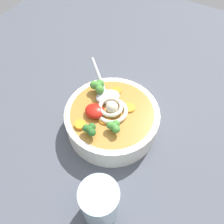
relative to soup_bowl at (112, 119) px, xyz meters
The scene contains 13 objects.
table_slab 7.34cm from the soup_bowl, 140.79° to the right, with size 133.76×133.76×4.48cm, color #474C56.
soup_bowl is the anchor object (origin of this frame).
noodle_pile 4.14cm from the soup_bowl, 20.90° to the right, with size 8.49×8.32×3.41cm.
soup_spoon 6.64cm from the soup_bowl, 43.34° to the right, with size 14.84×14.28×1.60cm.
chili_sauce_dollop 5.80cm from the soup_bowl, 36.50° to the left, with size 4.73×4.26×2.13cm, color #B2190F.
broccoli_floret_center 8.96cm from the soup_bowl, 32.18° to the right, with size 4.21×3.62×3.33cm.
broccoli_floret_near_spoon 9.03cm from the soup_bowl, 80.76° to the left, with size 3.45×2.96×2.72cm.
broccoli_floret_far 7.09cm from the soup_bowl, 124.89° to the left, with size 3.50×3.01×2.77cm.
carrot_slice_front 7.47cm from the soup_bowl, 70.02° to the right, with size 2.56×2.56×0.47cm, color orange.
carrot_slice_rear 8.86cm from the soup_bowl, 57.80° to the left, with size 2.59×2.59×0.76cm, color orange.
carrot_slice_right 4.34cm from the soup_bowl, 82.78° to the left, with size 2.76×2.76×0.42cm, color orange.
carrot_slice_extra_b 5.56cm from the soup_bowl, 133.95° to the right, with size 2.65×2.65×0.47cm, color orange.
drinking_glass 20.88cm from the soup_bowl, 113.34° to the left, with size 7.47×7.47×10.71cm, color silver.
Camera 1 is at (-12.81, 32.05, 56.09)cm, focal length 37.87 mm.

